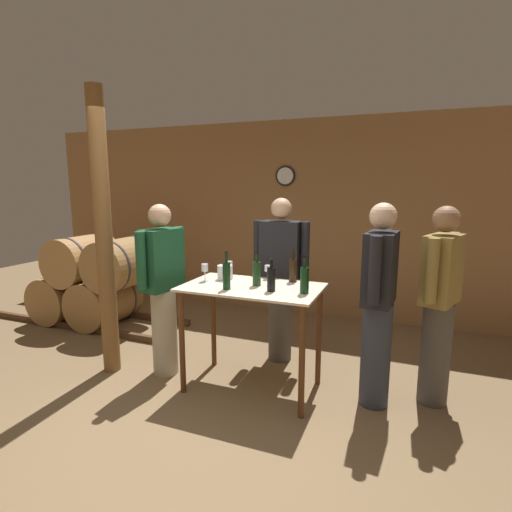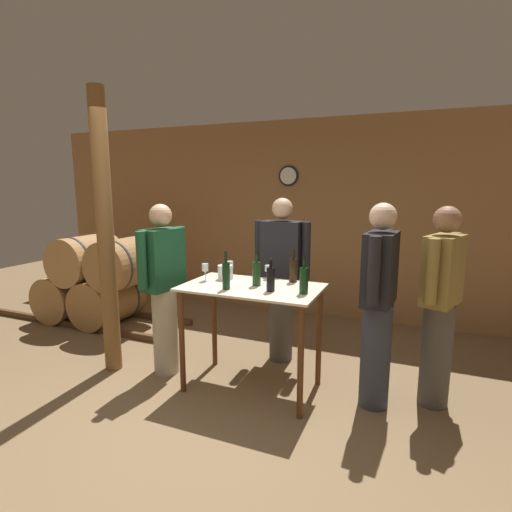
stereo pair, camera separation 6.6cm
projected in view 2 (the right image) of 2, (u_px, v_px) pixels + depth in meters
The scene contains 18 objects.
ground_plane at pixel (192, 424), 3.07m from camera, with size 14.00×14.00×0.00m, color brown.
back_wall at pixel (304, 219), 5.57m from camera, with size 8.40×0.08×2.70m.
barrel_rack at pixel (97, 280), 5.31m from camera, with size 2.82×0.81×1.18m.
tasting_table at pixel (252, 306), 3.50m from camera, with size 1.20×0.71×0.95m.
wooden_post at pixel (105, 235), 3.79m from camera, with size 0.16×0.16×2.70m.
wine_bottle_far_left at pixel (226, 275), 3.34m from camera, with size 0.07×0.07×0.33m.
wine_bottle_left at pixel (257, 273), 3.47m from camera, with size 0.07×0.07×0.30m.
wine_bottle_center at pixel (271, 279), 3.28m from camera, with size 0.07×0.07×0.28m.
wine_bottle_right at pixel (293, 269), 3.60m from camera, with size 0.07×0.07×0.31m.
wine_bottle_far_right at pixel (304, 280), 3.21m from camera, with size 0.07×0.07×0.31m.
wine_glass_near_left at pixel (205, 268), 3.64m from camera, with size 0.06×0.06×0.16m.
wine_glass_near_center at pixel (230, 265), 3.82m from camera, with size 0.06×0.06×0.15m.
wine_glass_near_right at pixel (268, 269), 3.71m from camera, with size 0.06×0.06×0.13m.
ice_bucket at pixel (225, 272), 3.72m from camera, with size 0.14×0.14×0.13m.
person_host at pixel (378, 302), 3.20m from camera, with size 0.25×0.59×1.69m.
person_visitor_with_scarf at pixel (164, 286), 3.80m from camera, with size 0.29×0.58×1.65m.
person_visitor_bearded at pixel (440, 303), 3.22m from camera, with size 0.34×0.56×1.66m.
person_visitor_near_door at pixel (282, 276), 4.08m from camera, with size 0.59×0.24×1.69m.
Camera 2 is at (1.53, -2.39, 1.82)m, focal length 28.00 mm.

